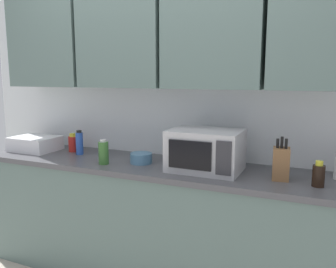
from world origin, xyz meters
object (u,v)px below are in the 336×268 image
Objects in this scene: bottle_green_oil at (104,153)px; bottle_soy_dark at (319,175)px; bowl_ceramic_small at (141,158)px; dish_rack at (35,144)px; bottle_red_sauce at (73,143)px; knife_block at (281,163)px; bottle_blue_cleaner at (79,143)px; microwave at (206,150)px.

bottle_green_oil is 1.45m from bottle_soy_dark.
bowl_ceramic_small is (0.24, 0.13, -0.05)m from bottle_green_oil.
dish_rack is 2.34× the size of bowl_ceramic_small.
bottle_green_oil is at bearing -27.97° from bottle_red_sauce.
knife_block is 1.72m from bottle_red_sauce.
microwave is at bearing -2.61° from bottle_blue_cleaner.
knife_block is 1.78× the size of bottle_soy_dark.
microwave is at bearing 178.30° from knife_block.
knife_block is (2.04, -0.04, 0.04)m from dish_rack.
bottle_green_oil is at bearing -177.47° from bottle_soy_dark.
bottle_blue_cleaner reaches higher than bowl_ceramic_small.
knife_block is at bearing 165.02° from bottle_soy_dark.
bottle_soy_dark is at bearing -14.98° from knife_block.
microwave is 2.64× the size of bottle_green_oil.
knife_block is at bearing -1.70° from microwave.
knife_block reaches higher than bottle_soy_dark.
bottle_green_oil is at bearing -169.47° from microwave.
knife_block is 1.24m from bottle_green_oil.
bowl_ceramic_small is (0.72, -0.12, -0.03)m from bottle_red_sauce.
microwave is 0.50m from knife_block.
bottle_blue_cleaner reaches higher than bottle_soy_dark.
knife_block is 0.99m from bowl_ceramic_small.
bowl_ceramic_small is at bearing -1.29° from dish_rack.
microwave is 0.51m from bowl_ceramic_small.
dish_rack is 2.26m from bottle_soy_dark.
dish_rack is at bearing 177.61° from bottle_soy_dark.
bottle_blue_cleaner reaches higher than dish_rack.
dish_rack is at bearing 179.20° from microwave.
knife_block reaches higher than dish_rack.
bowl_ceramic_small is at bearing 29.50° from bottle_green_oil.
microwave reaches higher than bottle_green_oil.
bottle_blue_cleaner is 0.14m from bottle_red_sauce.
bottle_soy_dark is (2.26, -0.09, 0.01)m from dish_rack.
bottle_blue_cleaner is at bearing 177.39° from microwave.
bowl_ceramic_small is at bearing -179.77° from microwave.
bottle_green_oil reaches higher than bowl_ceramic_small.
knife_block is at bearing -0.73° from bowl_ceramic_small.
dish_rack is 2.09× the size of bottle_green_oil.
dish_rack is 1.05m from bowl_ceramic_small.
bottle_soy_dark is at bearing -5.84° from microwave.
knife_block is at bearing -2.33° from bottle_blue_cleaner.
bottle_soy_dark is 0.94× the size of bowl_ceramic_small.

